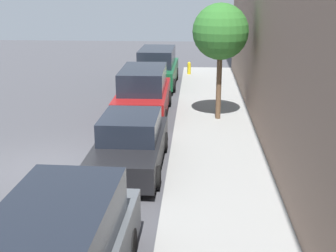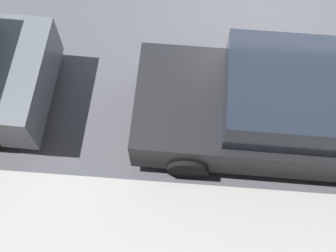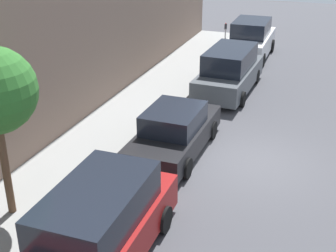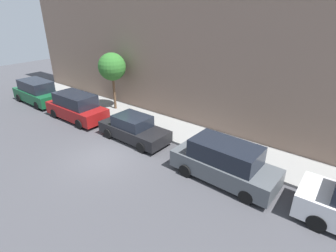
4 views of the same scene
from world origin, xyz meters
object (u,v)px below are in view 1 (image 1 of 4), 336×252
(parked_sedan_third, at_px, (130,143))
(fire_hydrant, at_px, (189,68))
(street_tree, at_px, (221,32))
(parked_minivan_fourth, at_px, (143,93))
(parked_minivan_fifth, at_px, (157,68))

(parked_sedan_third, distance_m, fire_hydrant, 13.60)
(parked_sedan_third, xyz_separation_m, street_tree, (2.68, 4.71, 2.65))
(street_tree, bearing_deg, parked_sedan_third, -119.58)
(parked_sedan_third, xyz_separation_m, parked_minivan_fourth, (-0.24, 5.47, 0.20))
(parked_minivan_fifth, xyz_separation_m, fire_hydrant, (1.59, 2.37, -0.43))
(parked_minivan_fifth, relative_size, fire_hydrant, 7.14)
(parked_sedan_third, distance_m, parked_minivan_fifth, 11.15)
(parked_sedan_third, bearing_deg, parked_minivan_fifth, 90.87)
(parked_sedan_third, distance_m, parked_minivan_fourth, 5.48)
(parked_sedan_third, bearing_deg, parked_minivan_fourth, 92.51)
(fire_hydrant, bearing_deg, street_tree, -81.90)
(fire_hydrant, bearing_deg, parked_minivan_fourth, -101.66)
(parked_minivan_fourth, bearing_deg, parked_sedan_third, -87.49)
(parked_minivan_fourth, xyz_separation_m, fire_hydrant, (1.66, 8.06, -0.43))
(parked_sedan_third, bearing_deg, street_tree, 60.42)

